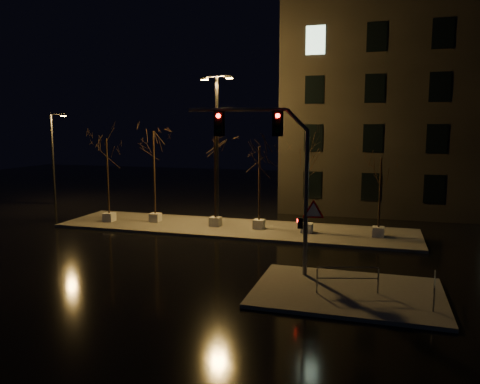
% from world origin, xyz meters
% --- Properties ---
extents(ground, '(90.00, 90.00, 0.00)m').
position_xyz_m(ground, '(0.00, 0.00, 0.00)').
color(ground, black).
rests_on(ground, ground).
extents(median, '(22.00, 5.00, 0.15)m').
position_xyz_m(median, '(0.00, 6.00, 0.07)').
color(median, '#4D4A45').
rests_on(median, ground).
extents(sidewalk_corner, '(7.00, 5.00, 0.15)m').
position_xyz_m(sidewalk_corner, '(7.50, -3.50, 0.07)').
color(sidewalk_corner, '#4D4A45').
rests_on(sidewalk_corner, ground).
extents(building, '(25.00, 12.00, 15.00)m').
position_xyz_m(building, '(14.00, 18.00, 7.50)').
color(building, black).
rests_on(building, ground).
extents(tree_0, '(1.80, 1.80, 5.54)m').
position_xyz_m(tree_0, '(-8.32, 5.42, 4.35)').
color(tree_0, beige).
rests_on(tree_0, median).
extents(tree_1, '(1.80, 1.80, 6.01)m').
position_xyz_m(tree_1, '(-5.37, 6.15, 4.71)').
color(tree_1, beige).
rests_on(tree_1, median).
extents(tree_2, '(1.80, 1.80, 5.77)m').
position_xyz_m(tree_2, '(-1.17, 6.02, 4.52)').
color(tree_2, beige).
rests_on(tree_2, median).
extents(tree_3, '(1.80, 1.80, 5.10)m').
position_xyz_m(tree_3, '(1.62, 6.05, 4.02)').
color(tree_3, beige).
rests_on(tree_3, median).
extents(tree_4, '(1.80, 1.80, 5.13)m').
position_xyz_m(tree_4, '(4.56, 5.79, 4.05)').
color(tree_4, beige).
rests_on(tree_4, median).
extents(tree_5, '(1.80, 1.80, 4.55)m').
position_xyz_m(tree_5, '(8.57, 5.96, 3.60)').
color(tree_5, beige).
rests_on(tree_5, median).
extents(traffic_signal_mast, '(5.57, 1.10, 6.89)m').
position_xyz_m(traffic_signal_mast, '(4.56, -2.27, 4.67)').
color(traffic_signal_mast, '#5B5D62').
rests_on(traffic_signal_mast, sidewalk_corner).
extents(streetlight_main, '(2.27, 0.84, 9.19)m').
position_xyz_m(streetlight_main, '(-1.12, 6.29, 5.45)').
color(streetlight_main, black).
rests_on(streetlight_main, median).
extents(streetlight_far, '(1.44, 0.32, 7.33)m').
position_xyz_m(streetlight_far, '(-16.75, 10.98, 4.03)').
color(streetlight_far, black).
rests_on(streetlight_far, ground).
extents(guard_rail_a, '(2.23, 0.68, 1.00)m').
position_xyz_m(guard_rail_a, '(7.51, -3.77, 0.80)').
color(guard_rail_a, '#5B5D62').
rests_on(guard_rail_a, sidewalk_corner).
extents(guard_rail_b, '(0.25, 1.89, 0.90)m').
position_xyz_m(guard_rail_b, '(10.50, -3.81, 0.73)').
color(guard_rail_b, '#5B5D62').
rests_on(guard_rail_b, sidewalk_corner).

